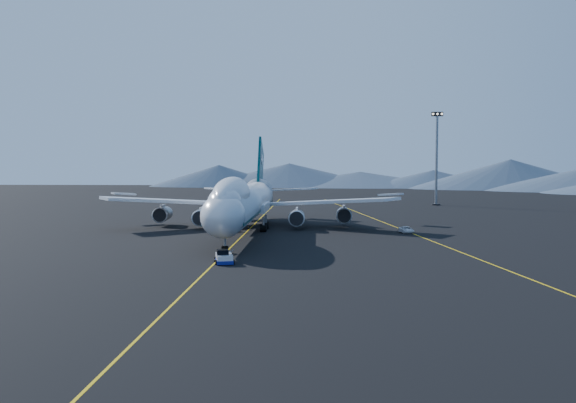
{
  "coord_description": "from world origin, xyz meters",
  "views": [
    {
      "loc": [
        13.57,
        -119.32,
        13.34
      ],
      "look_at": [
        8.06,
        -0.28,
        6.0
      ],
      "focal_mm": 40.0,
      "sensor_mm": 36.0,
      "label": 1
    }
  ],
  "objects_px": {
    "boeing_747": "(245,202)",
    "pushback_tug": "(224,259)",
    "service_van": "(406,230)",
    "floodlight_mast": "(437,158)"
  },
  "relations": [
    {
      "from": "boeing_747",
      "to": "floodlight_mast",
      "type": "relative_size",
      "value": 2.52
    },
    {
      "from": "boeing_747",
      "to": "service_van",
      "type": "distance_m",
      "value": 30.79
    },
    {
      "from": "boeing_747",
      "to": "pushback_tug",
      "type": "distance_m",
      "value": 36.23
    },
    {
      "from": "boeing_747",
      "to": "service_van",
      "type": "xyz_separation_m",
      "value": [
        30.29,
        1.68,
        -5.21
      ]
    },
    {
      "from": "pushback_tug",
      "to": "floodlight_mast",
      "type": "relative_size",
      "value": 0.16
    },
    {
      "from": "boeing_747",
      "to": "service_van",
      "type": "relative_size",
      "value": 16.6
    },
    {
      "from": "pushback_tug",
      "to": "service_van",
      "type": "height_order",
      "value": "pushback_tug"
    },
    {
      "from": "pushback_tug",
      "to": "service_van",
      "type": "bearing_deg",
      "value": 39.79
    },
    {
      "from": "service_van",
      "to": "floodlight_mast",
      "type": "relative_size",
      "value": 0.15
    },
    {
      "from": "boeing_747",
      "to": "pushback_tug",
      "type": "xyz_separation_m",
      "value": [
        1.25,
        -35.83,
        -5.23
      ]
    }
  ]
}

